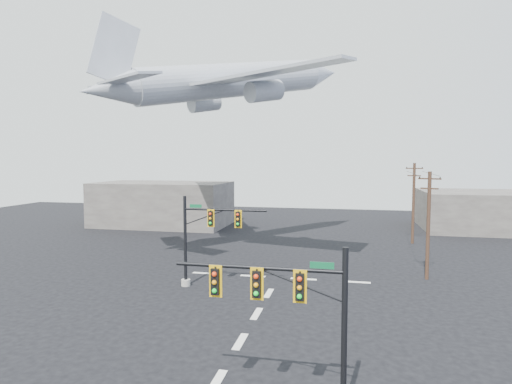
% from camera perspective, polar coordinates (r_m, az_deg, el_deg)
% --- Properties ---
extents(ground, '(120.00, 120.00, 0.00)m').
position_cam_1_polar(ground, '(22.90, -2.11, -19.31)').
color(ground, black).
rests_on(ground, ground).
extents(lane_markings, '(14.00, 21.20, 0.01)m').
position_cam_1_polar(lane_markings, '(27.74, 0.68, -14.97)').
color(lane_markings, silver).
rests_on(lane_markings, ground).
extents(signal_mast_near, '(6.50, 0.68, 6.18)m').
position_cam_1_polar(signal_mast_near, '(15.90, 5.77, -16.58)').
color(signal_mast_near, '#9C988E').
rests_on(signal_mast_near, ground).
extents(signal_mast_far, '(6.32, 0.72, 6.58)m').
position_cam_1_polar(signal_mast_far, '(30.99, -7.20, -6.20)').
color(signal_mast_far, '#9C988E').
rests_on(signal_mast_far, ground).
extents(utility_pole_a, '(1.56, 0.77, 8.29)m').
position_cam_1_polar(utility_pole_a, '(35.14, 22.00, -3.90)').
color(utility_pole_a, '#42291C').
rests_on(utility_pole_a, ground).
extents(utility_pole_b, '(1.76, 0.52, 8.81)m').
position_cam_1_polar(utility_pole_b, '(49.55, 20.26, -1.20)').
color(utility_pole_b, '#42291C').
rests_on(utility_pole_b, ground).
extents(power_lines, '(2.55, 14.56, 0.03)m').
position_cam_1_polar(power_lines, '(42.08, 21.11, 2.36)').
color(power_lines, black).
extents(airliner, '(23.74, 25.24, 7.91)m').
position_cam_1_polar(airliner, '(42.35, -3.09, 14.54)').
color(airliner, '#ABB0B8').
extents(building_left, '(18.00, 10.00, 6.00)m').
position_cam_1_polar(building_left, '(61.09, -12.32, -1.54)').
color(building_left, slate).
rests_on(building_left, ground).
extents(building_right, '(14.00, 12.00, 5.00)m').
position_cam_1_polar(building_right, '(62.98, 27.53, -2.22)').
color(building_right, slate).
rests_on(building_right, ground).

